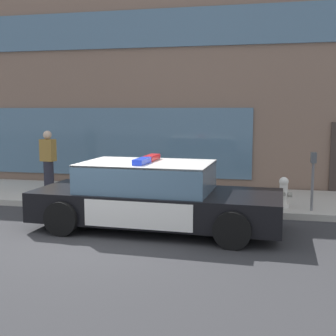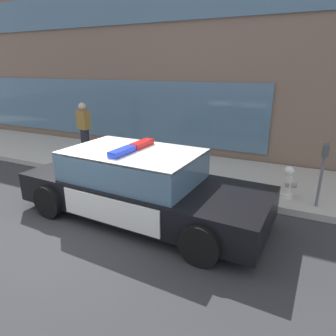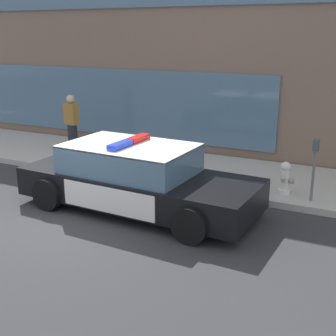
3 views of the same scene
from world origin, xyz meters
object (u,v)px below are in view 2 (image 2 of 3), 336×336
Objects in this scene: fire_hydrant at (288,183)px; parking_meter at (323,164)px; pedestrian_on_sidewalk at (84,129)px; police_cruiser at (140,185)px.

parking_meter reaches higher than fire_hydrant.
parking_meter is at bearing 89.83° from pedestrian_on_sidewalk.
police_cruiser is at bearing -144.39° from fire_hydrant.
parking_meter is (3.30, 1.70, 0.40)m from police_cruiser.
parking_meter is at bearing 29.87° from police_cruiser.
police_cruiser is 2.98× the size of pedestrian_on_sidewalk.
pedestrian_on_sidewalk is (-3.76, 2.76, 0.33)m from police_cruiser.
fire_hydrant is 0.54× the size of parking_meter.
fire_hydrant is at bearing 160.43° from parking_meter.
pedestrian_on_sidewalk is at bearing 146.27° from police_cruiser.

